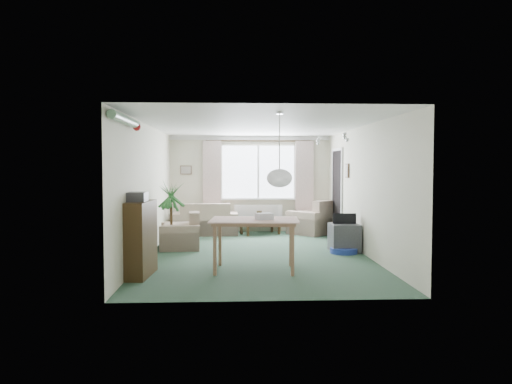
{
  "coord_description": "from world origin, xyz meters",
  "views": [
    {
      "loc": [
        -0.47,
        -9.25,
        1.65
      ],
      "look_at": [
        0.0,
        0.3,
        1.15
      ],
      "focal_mm": 35.0,
      "sensor_mm": 36.0,
      "label": 1
    }
  ],
  "objects_px": {
    "coffee_table": "(260,226)",
    "bookshelf": "(140,239)",
    "armchair_left": "(180,230)",
    "dining_table": "(255,246)",
    "pet_bed": "(344,251)",
    "sofa": "(205,219)",
    "houseplant": "(171,216)",
    "armchair_corner": "(312,217)",
    "tv_cube": "(344,238)"
  },
  "relations": [
    {
      "from": "armchair_corner",
      "to": "bookshelf",
      "type": "relative_size",
      "value": 0.82
    },
    {
      "from": "bookshelf",
      "to": "tv_cube",
      "type": "distance_m",
      "value": 4.06
    },
    {
      "from": "coffee_table",
      "to": "houseplant",
      "type": "distance_m",
      "value": 2.92
    },
    {
      "from": "coffee_table",
      "to": "dining_table",
      "type": "height_order",
      "value": "dining_table"
    },
    {
      "from": "houseplant",
      "to": "dining_table",
      "type": "xyz_separation_m",
      "value": [
        1.54,
        -1.99,
        -0.27
      ]
    },
    {
      "from": "sofa",
      "to": "armchair_left",
      "type": "bearing_deg",
      "value": 76.26
    },
    {
      "from": "dining_table",
      "to": "pet_bed",
      "type": "xyz_separation_m",
      "value": [
        1.76,
        1.47,
        -0.35
      ]
    },
    {
      "from": "sofa",
      "to": "coffee_table",
      "type": "xyz_separation_m",
      "value": [
        1.32,
        -0.03,
        -0.18
      ]
    },
    {
      "from": "dining_table",
      "to": "houseplant",
      "type": "bearing_deg",
      "value": 127.73
    },
    {
      "from": "sofa",
      "to": "armchair_left",
      "type": "height_order",
      "value": "sofa"
    },
    {
      "from": "sofa",
      "to": "armchair_left",
      "type": "relative_size",
      "value": 1.88
    },
    {
      "from": "armchair_left",
      "to": "dining_table",
      "type": "bearing_deg",
      "value": 28.86
    },
    {
      "from": "armchair_corner",
      "to": "dining_table",
      "type": "distance_m",
      "value": 4.47
    },
    {
      "from": "sofa",
      "to": "tv_cube",
      "type": "distance_m",
      "value": 3.79
    },
    {
      "from": "coffee_table",
      "to": "bookshelf",
      "type": "distance_m",
      "value": 4.94
    },
    {
      "from": "tv_cube",
      "to": "armchair_left",
      "type": "bearing_deg",
      "value": 170.84
    },
    {
      "from": "dining_table",
      "to": "pet_bed",
      "type": "distance_m",
      "value": 2.32
    },
    {
      "from": "bookshelf",
      "to": "tv_cube",
      "type": "relative_size",
      "value": 1.9
    },
    {
      "from": "coffee_table",
      "to": "bookshelf",
      "type": "height_order",
      "value": "bookshelf"
    },
    {
      "from": "armchair_corner",
      "to": "houseplant",
      "type": "distance_m",
      "value": 3.83
    },
    {
      "from": "armchair_left",
      "to": "bookshelf",
      "type": "relative_size",
      "value": 0.72
    },
    {
      "from": "armchair_left",
      "to": "pet_bed",
      "type": "bearing_deg",
      "value": 73.75
    },
    {
      "from": "coffee_table",
      "to": "dining_table",
      "type": "bearing_deg",
      "value": -94.56
    },
    {
      "from": "bookshelf",
      "to": "pet_bed",
      "type": "height_order",
      "value": "bookshelf"
    },
    {
      "from": "sofa",
      "to": "houseplant",
      "type": "xyz_separation_m",
      "value": [
        -0.55,
        -2.22,
        0.28
      ]
    },
    {
      "from": "dining_table",
      "to": "pet_bed",
      "type": "height_order",
      "value": "dining_table"
    },
    {
      "from": "dining_table",
      "to": "coffee_table",
      "type": "bearing_deg",
      "value": 85.44
    },
    {
      "from": "armchair_left",
      "to": "dining_table",
      "type": "distance_m",
      "value": 2.57
    },
    {
      "from": "bookshelf",
      "to": "tv_cube",
      "type": "bearing_deg",
      "value": 33.5
    },
    {
      "from": "sofa",
      "to": "bookshelf",
      "type": "distance_m",
      "value": 4.57
    },
    {
      "from": "armchair_left",
      "to": "tv_cube",
      "type": "distance_m",
      "value": 3.24
    },
    {
      "from": "sofa",
      "to": "bookshelf",
      "type": "height_order",
      "value": "bookshelf"
    },
    {
      "from": "armchair_corner",
      "to": "dining_table",
      "type": "xyz_separation_m",
      "value": [
        -1.59,
        -4.18,
        -0.01
      ]
    },
    {
      "from": "sofa",
      "to": "houseplant",
      "type": "relative_size",
      "value": 1.15
    },
    {
      "from": "houseplant",
      "to": "bookshelf",
      "type": "bearing_deg",
      "value": -94.75
    },
    {
      "from": "armchair_corner",
      "to": "bookshelf",
      "type": "distance_m",
      "value": 5.57
    },
    {
      "from": "bookshelf",
      "to": "tv_cube",
      "type": "xyz_separation_m",
      "value": [
        3.54,
        1.96,
        -0.29
      ]
    },
    {
      "from": "armchair_corner",
      "to": "pet_bed",
      "type": "distance_m",
      "value": 2.74
    },
    {
      "from": "coffee_table",
      "to": "houseplant",
      "type": "height_order",
      "value": "houseplant"
    },
    {
      "from": "pet_bed",
      "to": "coffee_table",
      "type": "bearing_deg",
      "value": 117.74
    },
    {
      "from": "armchair_left",
      "to": "coffee_table",
      "type": "distance_m",
      "value": 2.66
    },
    {
      "from": "coffee_table",
      "to": "bookshelf",
      "type": "xyz_separation_m",
      "value": [
        -2.06,
        -4.48,
        0.35
      ]
    },
    {
      "from": "armchair_corner",
      "to": "coffee_table",
      "type": "height_order",
      "value": "armchair_corner"
    },
    {
      "from": "sofa",
      "to": "pet_bed",
      "type": "height_order",
      "value": "sofa"
    },
    {
      "from": "coffee_table",
      "to": "houseplant",
      "type": "xyz_separation_m",
      "value": [
        -1.87,
        -2.19,
        0.46
      ]
    },
    {
      "from": "armchair_left",
      "to": "dining_table",
      "type": "relative_size",
      "value": 0.64
    },
    {
      "from": "armchair_left",
      "to": "houseplant",
      "type": "height_order",
      "value": "houseplant"
    },
    {
      "from": "coffee_table",
      "to": "tv_cube",
      "type": "relative_size",
      "value": 1.55
    },
    {
      "from": "tv_cube",
      "to": "pet_bed",
      "type": "height_order",
      "value": "tv_cube"
    },
    {
      "from": "dining_table",
      "to": "tv_cube",
      "type": "height_order",
      "value": "dining_table"
    }
  ]
}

